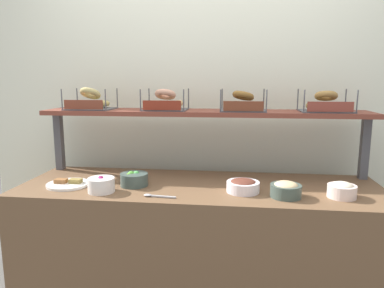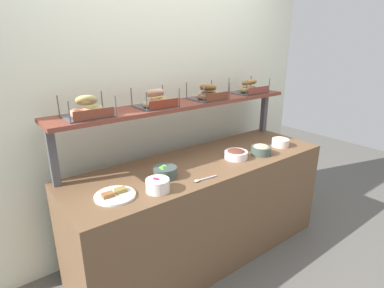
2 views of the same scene
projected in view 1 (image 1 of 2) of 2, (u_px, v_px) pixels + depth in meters
The scene contains 16 objects.
back_wall at pixel (208, 118), 2.63m from camera, with size 3.37×0.06×2.40m, color silver.
deli_counter at pixel (199, 250), 2.23m from camera, with size 2.17×0.70×0.85m, color brown.
shelf_riser_left at pixel (59, 142), 2.51m from camera, with size 0.05×0.05×0.40m, color #4C4C51.
shelf_riser_right at pixel (365, 148), 2.26m from camera, with size 0.05×0.05×0.40m, color #4C4C51.
upper_shelf at pixel (204, 113), 2.35m from camera, with size 2.13×0.32×0.03m, color brown.
bowl_beet_salad at pixel (101, 185), 2.02m from camera, with size 0.15×0.15×0.09m.
bowl_veggie_mix at pixel (134, 179), 2.14m from camera, with size 0.17×0.17×0.09m.
bowl_potato_salad at pixel (342, 190), 1.92m from camera, with size 0.15×0.15×0.09m.
bowl_hummus at pixel (286, 189), 1.93m from camera, with size 0.17×0.17×0.09m.
bowl_chocolate_spread at pixel (243, 185), 2.02m from camera, with size 0.19×0.19×0.08m.
serving_plate_white at pixel (68, 184), 2.15m from camera, with size 0.25×0.25×0.04m.
serving_spoon_near_plate at pixel (155, 196), 1.93m from camera, with size 0.18×0.04×0.01m.
bagel_basket_sesame at pixel (90, 102), 2.42m from camera, with size 0.31×0.26×0.16m.
bagel_basket_plain at pixel (165, 103), 2.36m from camera, with size 0.29×0.24×0.15m.
bagel_basket_cinnamon_raisin at pixel (243, 104), 2.29m from camera, with size 0.29×0.25×0.14m.
bagel_basket_everything at pixel (325, 105), 2.23m from camera, with size 0.31×0.25×0.14m.
Camera 1 is at (0.21, -2.07, 1.47)m, focal length 33.33 mm.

